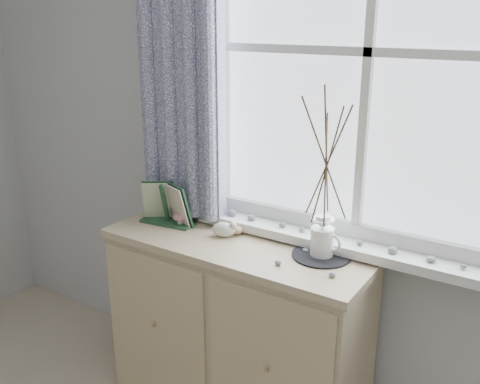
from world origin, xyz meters
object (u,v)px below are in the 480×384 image
(sideboard, at_px, (236,328))
(botanical_book, at_px, (163,204))
(toadstool_cluster, at_px, (179,209))
(twig_pitcher, at_px, (326,159))

(sideboard, relative_size, botanical_book, 4.06)
(botanical_book, xyz_separation_m, toadstool_cluster, (0.02, 0.09, -0.05))
(sideboard, xyz_separation_m, twig_pitcher, (0.37, 0.07, 0.83))
(sideboard, xyz_separation_m, toadstool_cluster, (-0.37, 0.07, 0.48))
(botanical_book, bearing_deg, twig_pitcher, -0.60)
(botanical_book, relative_size, toadstool_cluster, 1.92)
(sideboard, relative_size, toadstool_cluster, 7.79)
(toadstool_cluster, xyz_separation_m, twig_pitcher, (0.73, 0.00, 0.35))
(sideboard, height_order, toadstool_cluster, toadstool_cluster)
(sideboard, distance_m, twig_pitcher, 0.91)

